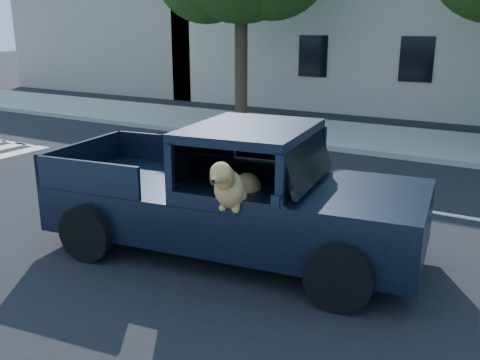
% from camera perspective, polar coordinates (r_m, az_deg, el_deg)
% --- Properties ---
extents(ground, '(120.00, 120.00, 0.00)m').
position_cam_1_polar(ground, '(9.22, -8.94, -5.43)').
color(ground, black).
rests_on(ground, ground).
extents(far_sidewalk, '(60.00, 4.00, 0.15)m').
position_cam_1_polar(far_sidewalk, '(17.02, 11.12, 4.71)').
color(far_sidewalk, gray).
rests_on(far_sidewalk, ground).
extents(lane_stripes, '(21.60, 0.14, 0.01)m').
position_cam_1_polar(lane_stripes, '(11.09, 10.55, -1.75)').
color(lane_stripes, silver).
rests_on(lane_stripes, ground).
extents(building_left, '(12.00, 6.00, 8.00)m').
position_cam_1_polar(building_left, '(30.89, -11.51, 17.03)').
color(building_left, tan).
rests_on(building_left, ground).
extents(pickup_truck, '(5.80, 3.09, 1.99)m').
position_cam_1_polar(pickup_truck, '(8.10, -1.34, -3.26)').
color(pickup_truck, black).
rests_on(pickup_truck, ground).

